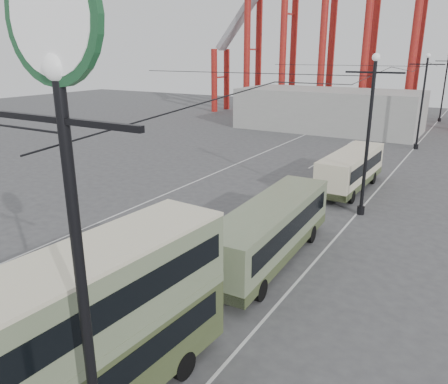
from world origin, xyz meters
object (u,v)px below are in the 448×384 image
Objects in this scene: single_decker_green at (271,229)px; single_decker_cream at (351,169)px; double_decker_bus at (87,332)px; pedestrian at (179,263)px; lamp_post_near at (66,149)px.

single_decker_cream is (0.11, 13.07, -0.04)m from single_decker_green.
double_decker_bus is 5.01× the size of pedestrian.
lamp_post_near is at bearing -82.62° from single_decker_green.
pedestrian is at bearing 112.70° from double_decker_bus.
single_decker_cream is at bearing -114.49° from pedestrian.
single_decker_cream is (-1.95, 25.57, -6.31)m from lamp_post_near.
lamp_post_near is 1.21× the size of single_decker_cream.
double_decker_bus is at bearing 93.32° from pedestrian.
lamp_post_near is 1.08× the size of single_decker_green.
single_decker_green reaches higher than pedestrian.
single_decker_green is 1.13× the size of single_decker_cream.
lamp_post_near reaches higher than single_decker_green.
double_decker_bus is (-2.11, 1.72, -5.21)m from lamp_post_near.
lamp_post_near reaches higher than double_decker_bus.
double_decker_bus is 0.89× the size of single_decker_green.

